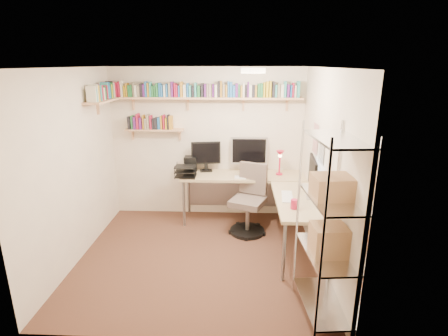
{
  "coord_description": "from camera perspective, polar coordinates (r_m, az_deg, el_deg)",
  "views": [
    {
      "loc": [
        0.53,
        -4.22,
        2.55
      ],
      "look_at": [
        0.33,
        0.55,
        1.11
      ],
      "focal_mm": 28.0,
      "sensor_mm": 36.0,
      "label": 1
    }
  ],
  "objects": [
    {
      "name": "ground",
      "position": [
        4.96,
        -4.19,
        -14.22
      ],
      "size": [
        3.2,
        3.2,
        0.0
      ],
      "primitive_type": "plane",
      "color": "#462D1E",
      "rests_on": "ground"
    },
    {
      "name": "room_shell",
      "position": [
        4.37,
        -4.55,
        3.48
      ],
      "size": [
        3.24,
        3.04,
        2.52
      ],
      "color": "#EFE1C3",
      "rests_on": "ground"
    },
    {
      "name": "wall_shelves",
      "position": [
        5.63,
        -7.44,
        11.26
      ],
      "size": [
        3.12,
        1.09,
        0.8
      ],
      "color": "tan",
      "rests_on": "ground"
    },
    {
      "name": "corner_desk",
      "position": [
        5.46,
        4.1,
        -1.99
      ],
      "size": [
        2.16,
        2.1,
        1.4
      ],
      "color": "tan",
      "rests_on": "ground"
    },
    {
      "name": "office_chair",
      "position": [
        5.44,
        4.13,
        -5.93
      ],
      "size": [
        0.62,
        0.63,
        1.08
      ],
      "rotation": [
        0.0,
        0.0,
        -0.39
      ],
      "color": "black",
      "rests_on": "ground"
    },
    {
      "name": "wire_rack",
      "position": [
        3.55,
        16.86,
        -8.15
      ],
      "size": [
        0.5,
        0.9,
        2.0
      ],
      "rotation": [
        0.0,
        0.0,
        0.09
      ],
      "color": "silver",
      "rests_on": "ground"
    }
  ]
}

